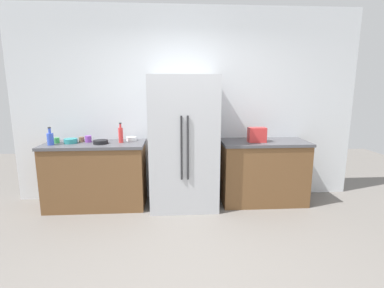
# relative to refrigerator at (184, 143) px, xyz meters

# --- Properties ---
(ground_plane) EXTENTS (10.10, 10.10, 0.00)m
(ground_plane) POSITION_rel_refrigerator_xyz_m (0.08, -1.51, -0.91)
(ground_plane) COLOR slate
(kitchen_back_panel) EXTENTS (5.05, 0.10, 2.79)m
(kitchen_back_panel) POSITION_rel_refrigerator_xyz_m (0.08, 0.41, 0.49)
(kitchen_back_panel) COLOR silver
(kitchen_back_panel) RESTS_ON ground_plane
(counter_left) EXTENTS (1.37, 0.61, 0.91)m
(counter_left) POSITION_rel_refrigerator_xyz_m (-1.23, 0.06, -0.45)
(counter_left) COLOR brown
(counter_left) RESTS_ON ground_plane
(counter_right) EXTENTS (1.23, 0.61, 0.91)m
(counter_right) POSITION_rel_refrigerator_xyz_m (1.16, 0.06, -0.45)
(counter_right) COLOR brown
(counter_right) RESTS_ON ground_plane
(refrigerator) EXTENTS (0.92, 0.71, 1.82)m
(refrigerator) POSITION_rel_refrigerator_xyz_m (0.00, 0.00, 0.00)
(refrigerator) COLOR #B2B5BA
(refrigerator) RESTS_ON ground_plane
(toaster) EXTENTS (0.24, 0.14, 0.20)m
(toaster) POSITION_rel_refrigerator_xyz_m (1.02, -0.01, 0.10)
(toaster) COLOR red
(toaster) RESTS_ON counter_right
(bottle_a) EXTENTS (0.06, 0.06, 0.28)m
(bottle_a) POSITION_rel_refrigerator_xyz_m (-0.86, 0.08, 0.11)
(bottle_a) COLOR red
(bottle_a) RESTS_ON counter_left
(bottle_b) EXTENTS (0.08, 0.08, 0.24)m
(bottle_b) POSITION_rel_refrigerator_xyz_m (-1.76, -0.03, 0.09)
(bottle_b) COLOR blue
(bottle_b) RESTS_ON counter_left
(cup_a) EXTENTS (0.07, 0.07, 0.07)m
(cup_a) POSITION_rel_refrigerator_xyz_m (-1.42, 0.16, 0.04)
(cup_a) COLOR brown
(cup_a) RESTS_ON counter_left
(cup_b) EXTENTS (0.07, 0.07, 0.08)m
(cup_b) POSITION_rel_refrigerator_xyz_m (1.14, 0.16, 0.04)
(cup_b) COLOR orange
(cup_b) RESTS_ON counter_right
(cup_c) EXTENTS (0.09, 0.09, 0.09)m
(cup_c) POSITION_rel_refrigerator_xyz_m (-1.32, 0.14, 0.05)
(cup_c) COLOR purple
(cup_c) RESTS_ON counter_left
(cup_d) EXTENTS (0.07, 0.07, 0.07)m
(cup_d) POSITION_rel_refrigerator_xyz_m (-1.74, 0.10, 0.04)
(cup_d) COLOR green
(cup_d) RESTS_ON counter_left
(bowl_a) EXTENTS (0.14, 0.14, 0.06)m
(bowl_a) POSITION_rel_refrigerator_xyz_m (-0.74, 0.20, 0.03)
(bowl_a) COLOR white
(bowl_a) RESTS_ON counter_left
(bowl_b) EXTENTS (0.18, 0.18, 0.06)m
(bowl_b) POSITION_rel_refrigerator_xyz_m (-1.54, 0.07, 0.03)
(bowl_b) COLOR teal
(bowl_b) RESTS_ON counter_left
(bowl_c) EXTENTS (0.20, 0.20, 0.05)m
(bowl_c) POSITION_rel_refrigerator_xyz_m (-1.12, 0.01, 0.03)
(bowl_c) COLOR black
(bowl_c) RESTS_ON counter_left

